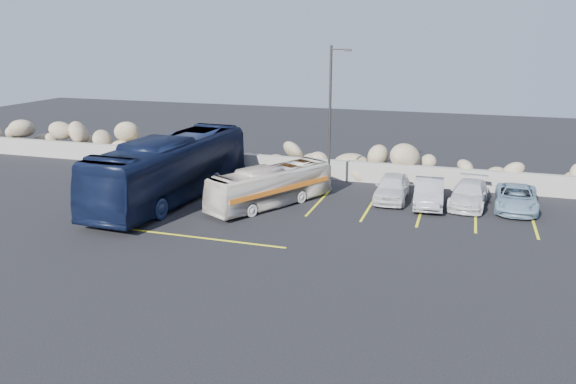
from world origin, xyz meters
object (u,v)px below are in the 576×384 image
(vintage_bus, at_px, (271,186))
(car_a, at_px, (392,187))
(lamppost, at_px, (331,115))
(car_c, at_px, (469,194))
(tour_coach, at_px, (171,168))
(car_d, at_px, (516,198))
(car_b, at_px, (429,193))

(vintage_bus, distance_m, car_a, 6.51)
(lamppost, distance_m, car_c, 8.44)
(vintage_bus, distance_m, tour_coach, 5.48)
(car_d, bearing_deg, car_b, -169.64)
(car_a, distance_m, car_d, 6.21)
(lamppost, bearing_deg, car_d, -3.98)
(car_a, height_order, car_b, car_a)
(lamppost, distance_m, car_d, 10.54)
(lamppost, height_order, car_a, lamppost)
(car_b, xyz_separation_m, car_d, (4.27, 0.60, -0.07))
(tour_coach, height_order, car_a, tour_coach)
(vintage_bus, height_order, car_a, vintage_bus)
(car_b, height_order, car_c, car_b)
(tour_coach, xyz_separation_m, car_b, (13.17, 3.05, -1.03))
(lamppost, relative_size, vintage_bus, 1.08)
(lamppost, xyz_separation_m, car_a, (3.63, -0.88, -3.60))
(tour_coach, distance_m, car_b, 13.55)
(vintage_bus, height_order, car_c, vintage_bus)
(car_a, distance_m, car_c, 3.94)
(vintage_bus, xyz_separation_m, car_a, (5.81, 2.93, -0.34))
(car_b, bearing_deg, car_d, 4.48)
(vintage_bus, bearing_deg, tour_coach, -145.99)
(car_b, bearing_deg, car_c, 13.13)
(vintage_bus, relative_size, car_b, 1.80)
(lamppost, relative_size, car_a, 1.95)
(car_b, bearing_deg, tour_coach, -170.48)
(vintage_bus, distance_m, car_c, 10.24)
(tour_coach, bearing_deg, car_c, 16.06)
(car_a, relative_size, car_c, 0.96)
(car_a, height_order, car_d, car_a)
(car_c, height_order, car_d, car_c)
(car_b, xyz_separation_m, car_c, (1.99, 0.59, -0.06))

